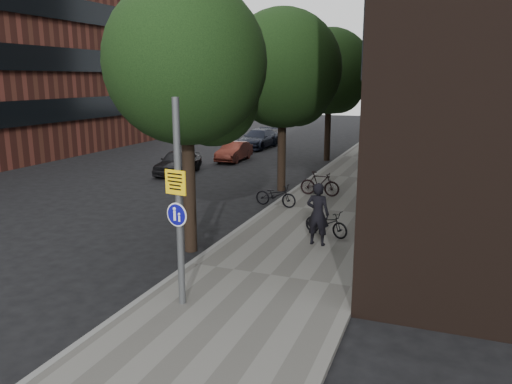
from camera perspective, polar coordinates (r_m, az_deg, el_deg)
The scene contains 15 objects.
ground at distance 9.98m, azimuth -6.33°, elevation -16.61°, with size 120.00×120.00×0.00m, color black.
sidewalk at distance 18.73m, azimuth 8.38°, elevation -2.23°, with size 4.50×60.00×0.12m, color #64615C.
curb_edge at distance 19.31m, azimuth 1.85°, elevation -1.62°, with size 0.15×60.00×0.13m, color slate.
street_tree_near at distance 13.98m, azimuth -7.50°, elevation 13.63°, with size 4.40×4.40×7.50m.
street_tree_mid at distance 21.85m, azimuth 3.35°, elevation 13.42°, with size 5.00×5.00×7.80m.
street_tree_far at distance 30.55m, azimuth 8.58°, elevation 13.14°, with size 5.00×5.00×7.80m.
signpost at distance 10.50m, azimuth -8.80°, elevation -1.32°, with size 0.51×0.15×4.42m.
pedestrian at distance 14.61m, azimuth 7.07°, elevation -2.51°, with size 0.68×0.44×1.86m, color black.
parked_bike_facade_near at distance 15.63m, azimuth 8.03°, elevation -3.51°, with size 0.54×1.54×0.81m, color black.
parked_bike_facade_far at distance 19.46m, azimuth 13.88°, elevation -0.13°, with size 0.49×1.75×1.05m, color black.
parked_bike_curb_near at distance 18.98m, azimuth 2.27°, elevation -0.36°, with size 0.58×1.65×0.87m, color black.
parked_bike_curb_far at distance 20.86m, azimuth 7.30°, elevation 0.95°, with size 0.47×1.68×1.01m, color black.
parked_car_near at distance 26.42m, azimuth -8.90°, elevation 3.44°, with size 1.50×3.74×1.27m, color black.
parked_car_mid at distance 30.30m, azimuth -2.52°, elevation 4.65°, with size 1.20×3.45×1.14m, color maroon.
parked_car_far at distance 35.87m, azimuth 0.29°, elevation 6.11°, with size 1.87×4.60×1.34m, color black.
Camera 1 is at (4.05, -7.69, 4.90)m, focal length 35.00 mm.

